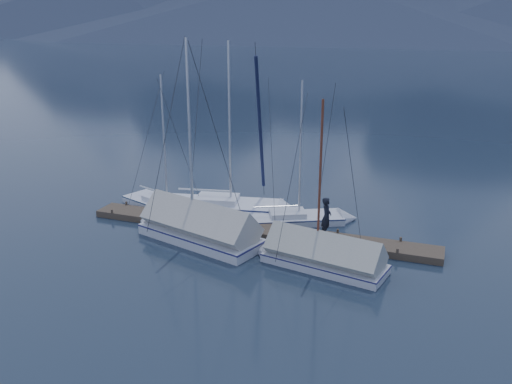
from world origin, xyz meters
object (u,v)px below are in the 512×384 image
sailboat_open_left (173,209)px  sailboat_open_right (307,219)px  sailboat_open_mid (240,208)px  person (326,217)px  sailboat_covered_near (314,256)px  sailboat_covered_far (191,229)px

sailboat_open_left → sailboat_open_right: 7.53m
sailboat_open_mid → person: size_ratio=5.28×
person → sailboat_open_mid: bearing=58.2°
sailboat_open_left → sailboat_covered_near: (9.11, -3.94, 0.26)m
sailboat_open_left → sailboat_covered_far: 4.12m
sailboat_open_right → sailboat_covered_near: sailboat_open_right is taller
sailboat_open_left → person: 9.17m
sailboat_open_mid → person: 6.19m
sailboat_covered_near → sailboat_open_right: bearing=108.4°
sailboat_open_left → sailboat_open_mid: sailboat_open_mid is taller
sailboat_open_left → person: size_ratio=4.29×
sailboat_open_right → sailboat_covered_near: bearing=-71.6°
sailboat_open_mid → sailboat_covered_near: sailboat_open_mid is taller
sailboat_open_mid → person: (5.48, -2.65, 1.12)m
sailboat_open_left → sailboat_open_mid: bearing=21.0°
sailboat_open_mid → person: sailboat_open_mid is taller
sailboat_open_right → person: 3.04m
sailboat_open_left → sailboat_open_right: bearing=8.0°
sailboat_open_left → sailboat_open_right: size_ratio=1.01×
sailboat_open_mid → sailboat_covered_far: 4.53m
sailboat_open_mid → sailboat_covered_near: (5.58, -5.30, 0.22)m
sailboat_open_right → sailboat_covered_far: bearing=-139.0°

